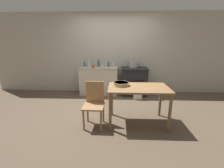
{
  "coord_description": "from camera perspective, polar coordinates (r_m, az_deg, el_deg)",
  "views": [
    {
      "loc": [
        0.16,
        -3.39,
        1.58
      ],
      "look_at": [
        0.0,
        0.37,
        0.57
      ],
      "focal_mm": 24.0,
      "sensor_mm": 36.0,
      "label": 1
    }
  ],
  "objects": [
    {
      "name": "bottle_mid_left",
      "position": [
        4.83,
        -1.3,
        7.45
      ],
      "size": [
        0.06,
        0.06,
        0.17
      ],
      "color": "#3D5675",
      "rests_on": "counter_cabinet"
    },
    {
      "name": "cup_mid_right",
      "position": [
        4.58,
        -3.6,
        6.68
      ],
      "size": [
        0.07,
        0.07,
        0.08
      ],
      "primitive_type": "cylinder",
      "color": "beige",
      "rests_on": "counter_cabinet"
    },
    {
      "name": "stock_pot",
      "position": [
        4.79,
        8.09,
        7.46
      ],
      "size": [
        0.29,
        0.29,
        0.22
      ],
      "color": "#A8A8AD",
      "rests_on": "stove"
    },
    {
      "name": "bottle_far_left",
      "position": [
        4.92,
        -10.39,
        7.38
      ],
      "size": [
        0.06,
        0.06,
        0.18
      ],
      "color": "#3D5675",
      "rests_on": "counter_cabinet"
    },
    {
      "name": "stove",
      "position": [
        4.82,
        8.44,
        1.07
      ],
      "size": [
        0.8,
        0.61,
        0.86
      ],
      "color": "black",
      "rests_on": "ground_plane"
    },
    {
      "name": "chair",
      "position": [
        2.99,
        -6.8,
        -7.09
      ],
      "size": [
        0.41,
        0.41,
        0.87
      ],
      "rotation": [
        0.0,
        0.0,
        -0.03
      ],
      "color": "#997047",
      "rests_on": "ground_plane"
    },
    {
      "name": "wall_back",
      "position": [
        4.99,
        0.61,
        11.49
      ],
      "size": [
        8.0,
        0.07,
        2.55
      ],
      "color": "#B2AD9E",
      "rests_on": "ground_plane"
    },
    {
      "name": "flour_sack",
      "position": [
        4.5,
        9.7,
        -3.61
      ],
      "size": [
        0.25,
        0.17,
        0.32
      ],
      "primitive_type": "cube",
      "color": "beige",
      "rests_on": "ground_plane"
    },
    {
      "name": "bottle_left",
      "position": [
        4.92,
        0.66,
        7.71
      ],
      "size": [
        0.06,
        0.06,
        0.2
      ],
      "color": "silver",
      "rests_on": "counter_cabinet"
    },
    {
      "name": "bottle_center_left",
      "position": [
        4.82,
        -5.1,
        7.74
      ],
      "size": [
        0.07,
        0.07,
        0.25
      ],
      "color": "#3D5675",
      "rests_on": "counter_cabinet"
    },
    {
      "name": "mixing_bowl_large",
      "position": [
        3.04,
        3.52,
        0.14
      ],
      "size": [
        0.32,
        0.32,
        0.07
      ],
      "color": "tan",
      "rests_on": "work_table"
    },
    {
      "name": "work_table",
      "position": [
        3.02,
        9.96,
        -3.04
      ],
      "size": [
        1.18,
        0.74,
        0.76
      ],
      "color": "olive",
      "rests_on": "ground_plane"
    },
    {
      "name": "ground_plane",
      "position": [
        3.74,
        -0.24,
        -9.96
      ],
      "size": [
        14.0,
        14.0,
        0.0
      ],
      "primitive_type": "plane",
      "color": "brown"
    },
    {
      "name": "bottle_center",
      "position": [
        4.85,
        -8.79,
        7.47
      ],
      "size": [
        0.07,
        0.07,
        0.21
      ],
      "color": "silver",
      "rests_on": "counter_cabinet"
    },
    {
      "name": "cup_center_right",
      "position": [
        4.61,
        -7.17,
        6.78
      ],
      "size": [
        0.08,
        0.08,
        0.1
      ],
      "primitive_type": "cylinder",
      "color": "#B74C42",
      "rests_on": "counter_cabinet"
    },
    {
      "name": "counter_cabinet",
      "position": [
        4.85,
        -4.98,
        1.36
      ],
      "size": [
        1.21,
        0.56,
        0.88
      ],
      "color": "beige",
      "rests_on": "ground_plane"
    }
  ]
}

